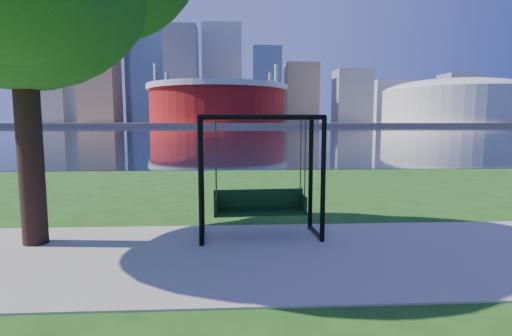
{
  "coord_description": "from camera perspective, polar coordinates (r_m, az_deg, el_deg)",
  "views": [
    {
      "loc": [
        -0.44,
        -7.23,
        2.32
      ],
      "look_at": [
        -0.04,
        0.0,
        1.49
      ],
      "focal_mm": 28.0,
      "sensor_mm": 36.0,
      "label": 1
    }
  ],
  "objects": [
    {
      "name": "far_bank",
      "position": [
        313.24,
        -3.07,
        6.3
      ],
      "size": [
        900.0,
        228.0,
        2.0
      ],
      "primitive_type": "cube",
      "color": "#937F60",
      "rests_on": "ground"
    },
    {
      "name": "skyline",
      "position": [
        328.37,
        -3.87,
        12.4
      ],
      "size": [
        392.0,
        66.0,
        96.5
      ],
      "color": "gray",
      "rests_on": "far_bank"
    },
    {
      "name": "arena",
      "position": [
        277.86,
        26.37,
        8.67
      ],
      "size": [
        84.0,
        84.0,
        26.56
      ],
      "color": "beige",
      "rests_on": "far_bank"
    },
    {
      "name": "stadium",
      "position": [
        242.71,
        -5.46,
        9.33
      ],
      "size": [
        83.0,
        83.0,
        32.0
      ],
      "color": "maroon",
      "rests_on": "far_bank"
    },
    {
      "name": "ground",
      "position": [
        7.61,
        0.31,
        -11.2
      ],
      "size": [
        900.0,
        900.0,
        0.0
      ],
      "primitive_type": "plane",
      "color": "#1E5114",
      "rests_on": "ground"
    },
    {
      "name": "swing",
      "position": [
        7.96,
        0.53,
        -1.6
      ],
      "size": [
        2.46,
        1.18,
        2.46
      ],
      "rotation": [
        0.0,
        0.0,
        0.06
      ],
      "color": "black",
      "rests_on": "ground"
    },
    {
      "name": "river",
      "position": [
        109.26,
        -2.91,
        5.33
      ],
      "size": [
        900.0,
        180.0,
        0.02
      ],
      "primitive_type": "cube",
      "color": "black",
      "rests_on": "ground"
    },
    {
      "name": "path",
      "position": [
        7.13,
        0.56,
        -12.31
      ],
      "size": [
        120.0,
        4.0,
        0.03
      ],
      "primitive_type": "cube",
      "color": "#9E937F",
      "rests_on": "ground"
    }
  ]
}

